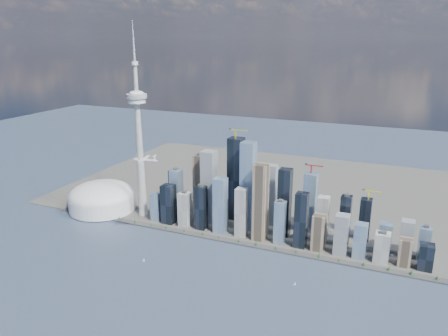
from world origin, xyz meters
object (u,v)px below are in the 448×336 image
at_px(dome_stadium, 102,198).
at_px(needle_tower, 139,138).
at_px(sailboat_west, 144,260).
at_px(sailboat_east, 295,284).
at_px(airplane, 145,160).

bearing_deg(dome_stadium, needle_tower, 4.09).
bearing_deg(needle_tower, dome_stadium, -175.91).
bearing_deg(sailboat_west, sailboat_east, 1.40).
bearing_deg(dome_stadium, sailboat_east, -15.99).
height_order(dome_stadium, sailboat_west, dome_stadium).
bearing_deg(dome_stadium, airplane, -33.13).
height_order(airplane, sailboat_east, airplane).
relative_size(dome_stadium, airplane, 3.18).
height_order(dome_stadium, airplane, airplane).
distance_m(sailboat_west, sailboat_east, 357.92).
xyz_separation_m(needle_tower, airplane, (149.18, -198.72, 4.85)).
bearing_deg(needle_tower, sailboat_east, -21.04).
relative_size(needle_tower, sailboat_east, 65.97).
relative_size(airplane, sailboat_east, 7.54).
distance_m(needle_tower, dome_stadium, 241.40).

